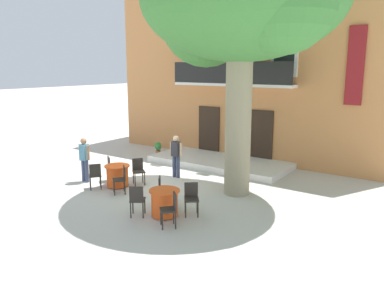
{
  "coord_description": "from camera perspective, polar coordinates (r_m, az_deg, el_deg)",
  "views": [
    {
      "loc": [
        8.63,
        -9.7,
        4.1
      ],
      "look_at": [
        0.8,
        1.5,
        1.3
      ],
      "focal_mm": 35.41,
      "sensor_mm": 36.0,
      "label": 1
    }
  ],
  "objects": [
    {
      "name": "cafe_chair_near_tree_2",
      "position": [
        10.69,
        -0.1,
        -7.92
      ],
      "size": [
        0.56,
        0.56,
        0.91
      ],
      "color": "#2D2823",
      "rests_on": "ground"
    },
    {
      "name": "building_facade",
      "position": [
        18.5,
        9.54,
        10.33
      ],
      "size": [
        13.0,
        5.09,
        7.5
      ],
      "color": "#CC844C",
      "rests_on": "ground"
    },
    {
      "name": "plane_tree",
      "position": [
        12.23,
        7.11,
        20.23
      ],
      "size": [
        6.52,
        5.72,
        8.04
      ],
      "color": "gray",
      "rests_on": "ground"
    },
    {
      "name": "pedestrian_mid_plaza",
      "position": [
        14.15,
        -2.41,
        -1.5
      ],
      "size": [
        0.53,
        0.26,
        1.6
      ],
      "color": "#384260",
      "rests_on": "ground"
    },
    {
      "name": "cafe_chair_near_tree_0",
      "position": [
        10.64,
        -8.27,
        -8.15
      ],
      "size": [
        0.55,
        0.55,
        0.91
      ],
      "color": "#2D2823",
      "rests_on": "ground"
    },
    {
      "name": "ground_plane",
      "position": [
        13.61,
        -6.41,
        -6.02
      ],
      "size": [
        120.0,
        120.0,
        0.0
      ],
      "primitive_type": "plane",
      "color": "beige"
    },
    {
      "name": "cafe_table_middle",
      "position": [
        13.4,
        -11.16,
        -4.7
      ],
      "size": [
        0.86,
        0.86,
        0.76
      ],
      "color": "#EA561E",
      "rests_on": "ground"
    },
    {
      "name": "cafe_chair_middle_2",
      "position": [
        13.24,
        -14.38,
        -4.44
      ],
      "size": [
        0.56,
        0.56,
        0.91
      ],
      "color": "#2D2823",
      "rests_on": "ground"
    },
    {
      "name": "cafe_table_near_tree",
      "position": [
        10.66,
        -4.16,
        -8.8
      ],
      "size": [
        0.86,
        0.86,
        0.76
      ],
      "color": "#EA561E",
      "rests_on": "ground"
    },
    {
      "name": "entrance_step_platform",
      "position": [
        16.13,
        4.1,
        -2.72
      ],
      "size": [
        5.86,
        2.53,
        0.25
      ],
      "primitive_type": "cube",
      "color": "silver",
      "rests_on": "ground"
    },
    {
      "name": "ground_planter_left",
      "position": [
        17.85,
        -5.14,
        -0.59
      ],
      "size": [
        0.31,
        0.31,
        0.63
      ],
      "color": "#995638",
      "rests_on": "ground"
    },
    {
      "name": "cafe_chair_middle_3",
      "position": [
        12.65,
        -10.6,
        -5.01
      ],
      "size": [
        0.56,
        0.56,
        0.91
      ],
      "color": "#2D2823",
      "rests_on": "ground"
    },
    {
      "name": "cafe_chair_middle_0",
      "position": [
        13.55,
        -8.09,
        -3.81
      ],
      "size": [
        0.56,
        0.56,
        0.91
      ],
      "color": "#2D2823",
      "rests_on": "ground"
    },
    {
      "name": "cafe_chair_near_tree_3",
      "position": [
        11.33,
        -4.36,
        -6.82
      ],
      "size": [
        0.56,
        0.56,
        0.91
      ],
      "color": "#2D2823",
      "rests_on": "ground"
    },
    {
      "name": "cafe_chair_near_tree_1",
      "position": [
        9.93,
        -3.2,
        -9.51
      ],
      "size": [
        0.57,
        0.57,
        0.91
      ],
      "color": "#2D2823",
      "rests_on": "ground"
    },
    {
      "name": "pedestrian_near_entrance",
      "position": [
        14.1,
        -15.9,
        -1.94
      ],
      "size": [
        0.53,
        0.4,
        1.62
      ],
      "color": "#384260",
      "rests_on": "ground"
    },
    {
      "name": "cafe_chair_middle_1",
      "position": [
        14.07,
        -11.97,
        -3.37
      ],
      "size": [
        0.56,
        0.56,
        0.91
      ],
      "color": "#2D2823",
      "rests_on": "ground"
    }
  ]
}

